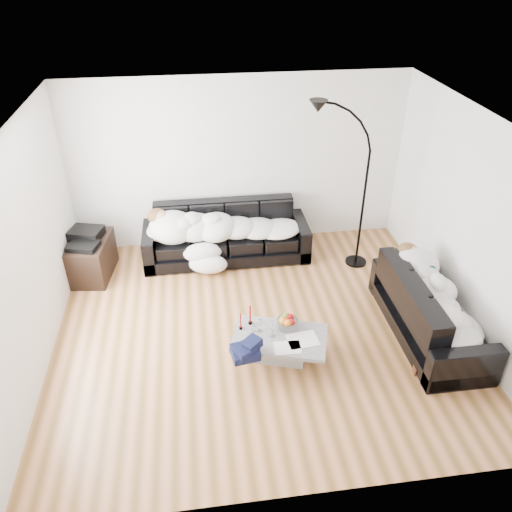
{
  "coord_description": "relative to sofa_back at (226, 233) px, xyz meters",
  "views": [
    {
      "loc": [
        -0.68,
        -4.73,
        4.18
      ],
      "look_at": [
        0.0,
        0.3,
        0.9
      ],
      "focal_mm": 35.0,
      "sensor_mm": 36.0,
      "label": 1
    }
  ],
  "objects": [
    {
      "name": "wine_glass_c",
      "position": [
        0.34,
        -2.24,
        -0.01
      ],
      "size": [
        0.09,
        0.09,
        0.17
      ],
      "primitive_type": "cylinder",
      "rotation": [
        0.0,
        0.0,
        -0.3
      ],
      "color": "white",
      "rests_on": "coffee_table"
    },
    {
      "name": "wine_glass_b",
      "position": [
        0.13,
        -2.24,
        -0.01
      ],
      "size": [
        0.08,
        0.08,
        0.17
      ],
      "primitive_type": "cylinder",
      "rotation": [
        0.0,
        0.0,
        0.13
      ],
      "color": "white",
      "rests_on": "coffee_table"
    },
    {
      "name": "av_cabinet",
      "position": [
        -1.98,
        -0.23,
        -0.12
      ],
      "size": [
        0.68,
        0.9,
        0.57
      ],
      "primitive_type": "cube",
      "rotation": [
        0.0,
        0.0,
        -0.13
      ],
      "color": "black",
      "rests_on": "ground"
    },
    {
      "name": "sleeper_back",
      "position": [
        0.0,
        -0.05,
        0.23
      ],
      "size": [
        2.08,
        0.72,
        0.42
      ],
      "primitive_type": null,
      "color": "white",
      "rests_on": "sofa_back"
    },
    {
      "name": "shoes",
      "position": [
        2.09,
        -2.68,
        -0.35
      ],
      "size": [
        0.53,
        0.45,
        0.1
      ],
      "primitive_type": null,
      "rotation": [
        0.0,
        0.0,
        -0.34
      ],
      "color": "#472311",
      "rests_on": "ground"
    },
    {
      "name": "sofa_right",
      "position": [
        2.3,
        -2.09,
        -0.01
      ],
      "size": [
        0.83,
        1.94,
        0.79
      ],
      "primitive_type": "cube",
      "rotation": [
        0.0,
        0.0,
        1.57
      ],
      "color": "black",
      "rests_on": "ground"
    },
    {
      "name": "sleeper_right",
      "position": [
        2.3,
        -2.09,
        0.22
      ],
      "size": [
        0.7,
        1.66,
        0.41
      ],
      "primitive_type": null,
      "rotation": [
        0.0,
        0.0,
        1.57
      ],
      "color": "white",
      "rests_on": "sofa_right"
    },
    {
      "name": "fruit_bowl",
      "position": [
        0.54,
        -2.1,
        -0.02
      ],
      "size": [
        0.28,
        0.28,
        0.15
      ],
      "primitive_type": "cylinder",
      "rotation": [
        0.0,
        0.0,
        -0.15
      ],
      "color": "white",
      "rests_on": "coffee_table"
    },
    {
      "name": "ground",
      "position": [
        0.26,
        -1.74,
        -0.4
      ],
      "size": [
        5.0,
        5.0,
        0.0
      ],
      "primitive_type": "plane",
      "color": "brown",
      "rests_on": "ground"
    },
    {
      "name": "candle_left",
      "position": [
        -0.01,
        -2.07,
        0.02
      ],
      "size": [
        0.05,
        0.05,
        0.22
      ],
      "primitive_type": "cylinder",
      "rotation": [
        0.0,
        0.0,
        -0.33
      ],
      "color": "maroon",
      "rests_on": "coffee_table"
    },
    {
      "name": "wall_right",
      "position": [
        2.76,
        -1.74,
        0.9
      ],
      "size": [
        0.02,
        4.5,
        2.6
      ],
      "primitive_type": "cube",
      "color": "silver",
      "rests_on": "ground"
    },
    {
      "name": "stereo",
      "position": [
        -1.98,
        -0.23,
        0.23
      ],
      "size": [
        0.52,
        0.45,
        0.13
      ],
      "primitive_type": "cube",
      "rotation": [
        0.0,
        0.0,
        -0.28
      ],
      "color": "black",
      "rests_on": "av_cabinet"
    },
    {
      "name": "sofa_back",
      "position": [
        0.0,
        0.0,
        0.0
      ],
      "size": [
        2.46,
        0.85,
        0.8
      ],
      "primitive_type": "cube",
      "color": "black",
      "rests_on": "ground"
    },
    {
      "name": "newspaper_a",
      "position": [
        0.67,
        -2.35,
        -0.08
      ],
      "size": [
        0.37,
        0.3,
        0.01
      ],
      "primitive_type": "cube",
      "rotation": [
        0.0,
        0.0,
        0.11
      ],
      "color": "silver",
      "rests_on": "coffee_table"
    },
    {
      "name": "wall_back",
      "position": [
        0.26,
        0.51,
        0.9
      ],
      "size": [
        5.0,
        0.02,
        2.6
      ],
      "primitive_type": "cube",
      "color": "silver",
      "rests_on": "ground"
    },
    {
      "name": "candle_right",
      "position": [
        0.12,
        -1.99,
        0.04
      ],
      "size": [
        0.05,
        0.05,
        0.27
      ],
      "primitive_type": "cylinder",
      "rotation": [
        0.0,
        0.0,
        0.12
      ],
      "color": "maroon",
      "rests_on": "coffee_table"
    },
    {
      "name": "wall_left",
      "position": [
        -2.24,
        -1.74,
        0.9
      ],
      "size": [
        0.02,
        4.5,
        2.6
      ],
      "primitive_type": "cube",
      "color": "silver",
      "rests_on": "ground"
    },
    {
      "name": "floor_lamp",
      "position": [
        1.92,
        -0.44,
        0.68
      ],
      "size": [
        0.85,
        0.6,
        2.17
      ],
      "primitive_type": null,
      "rotation": [
        0.0,
        0.0,
        0.41
      ],
      "color": "black",
      "rests_on": "ground"
    },
    {
      "name": "ceiling",
      "position": [
        0.26,
        -1.74,
        2.2
      ],
      "size": [
        5.0,
        5.0,
        0.0
      ],
      "primitive_type": "plane",
      "color": "white",
      "rests_on": "ground"
    },
    {
      "name": "navy_jacket",
      "position": [
        0.03,
        -2.49,
        0.07
      ],
      "size": [
        0.41,
        0.39,
        0.16
      ],
      "primitive_type": null,
      "rotation": [
        0.0,
        0.0,
        0.53
      ],
      "color": "black",
      "rests_on": "coffee_table"
    },
    {
      "name": "coffee_table",
      "position": [
        0.42,
        -2.25,
        -0.25
      ],
      "size": [
        1.2,
        0.9,
        0.31
      ],
      "primitive_type": "cube",
      "rotation": [
        0.0,
        0.0,
        -0.3
      ],
      "color": "#939699",
      "rests_on": "ground"
    },
    {
      "name": "teal_cushion",
      "position": [
        2.24,
        -1.49,
        0.32
      ],
      "size": [
        0.42,
        0.38,
        0.2
      ],
      "primitive_type": "ellipsoid",
      "rotation": [
        0.0,
        0.0,
        0.24
      ],
      "color": "#0A4147",
      "rests_on": "sofa_right"
    },
    {
      "name": "newspaper_b",
      "position": [
        0.48,
        -2.46,
        -0.08
      ],
      "size": [
        0.31,
        0.23,
        0.01
      ],
      "primitive_type": "cube",
      "rotation": [
        0.0,
        0.0,
        -0.04
      ],
      "color": "silver",
      "rests_on": "coffee_table"
    },
    {
      "name": "wine_glass_a",
      "position": [
        0.2,
        -2.13,
        -0.01
      ],
      "size": [
        0.08,
        0.08,
        0.17
      ],
      "primitive_type": "cylinder",
      "rotation": [
        0.0,
        0.0,
        0.2
      ],
      "color": "white",
      "rests_on": "coffee_table"
    }
  ]
}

